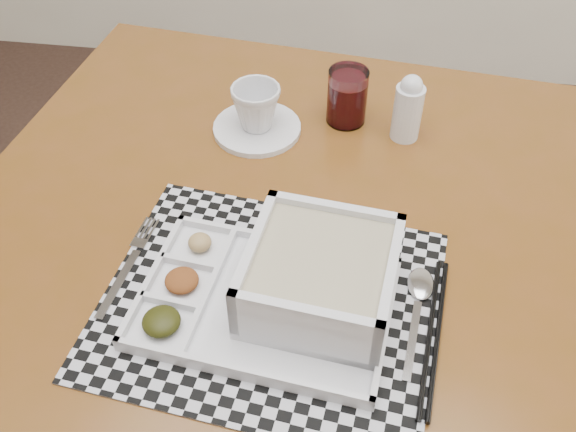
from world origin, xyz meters
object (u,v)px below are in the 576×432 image
object	(u,v)px
serving_tray	(304,285)
cup	(256,107)
creamer_bottle	(408,108)
dining_table	(287,269)
juice_glass	(347,98)

from	to	relation	value
serving_tray	cup	bearing A→B (deg)	109.28
serving_tray	creamer_bottle	distance (m)	0.39
serving_tray	creamer_bottle	size ratio (longest dim) A/B	2.89
dining_table	creamer_bottle	world-z (taller)	creamer_bottle
juice_glass	dining_table	bearing A→B (deg)	-102.09
creamer_bottle	cup	bearing A→B (deg)	-175.28
dining_table	creamer_bottle	distance (m)	0.33
serving_tray	creamer_bottle	world-z (taller)	creamer_bottle
dining_table	serving_tray	world-z (taller)	serving_tray
juice_glass	cup	bearing A→B (deg)	-160.56
dining_table	serving_tray	distance (m)	0.17
creamer_bottle	juice_glass	bearing A→B (deg)	162.81
juice_glass	serving_tray	bearing A→B (deg)	-93.31
cup	dining_table	bearing A→B (deg)	-52.33
serving_tray	cup	distance (m)	0.37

